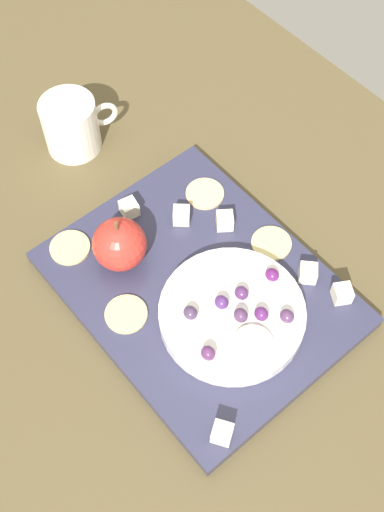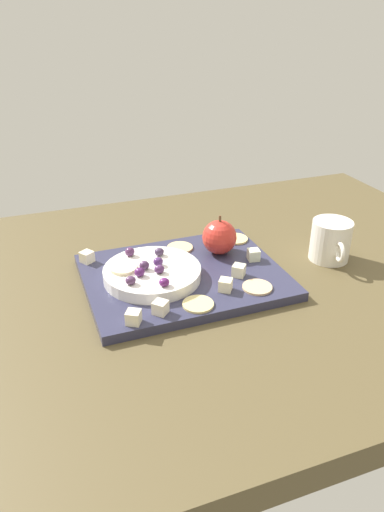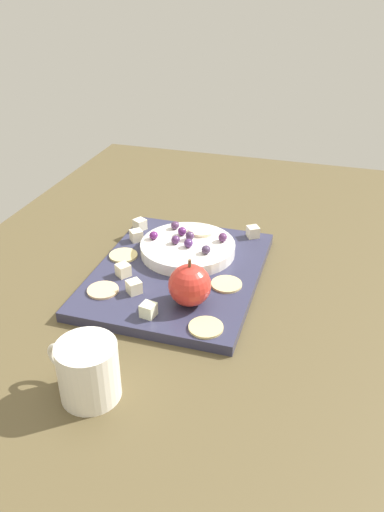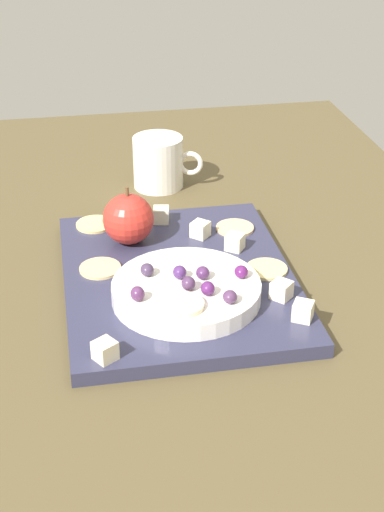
{
  "view_description": "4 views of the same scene",
  "coord_description": "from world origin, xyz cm",
  "px_view_note": "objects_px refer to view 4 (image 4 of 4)",
  "views": [
    {
      "loc": [
        -29.68,
        26.16,
        78.11
      ],
      "look_at": [
        2.49,
        -0.85,
        9.6
      ],
      "focal_mm": 45.7,
      "sensor_mm": 36.0,
      "label": 1
    },
    {
      "loc": [
        -25.54,
        -73.26,
        51.11
      ],
      "look_at": [
        0.91,
        -2.13,
        10.97
      ],
      "focal_mm": 33.74,
      "sensor_mm": 36.0,
      "label": 2
    },
    {
      "loc": [
        74.14,
        25.1,
        54.61
      ],
      "look_at": [
        0.72,
        2.86,
        10.15
      ],
      "focal_mm": 36.11,
      "sensor_mm": 36.0,
      "label": 3
    },
    {
      "loc": [
        -81.44,
        13.11,
        55.78
      ],
      "look_at": [
        0.31,
        -1.84,
        8.71
      ],
      "focal_mm": 53.72,
      "sensor_mm": 36.0,
      "label": 4
    }
  ],
  "objects_px": {
    "apple_whole": "(128,219)",
    "cheese_cube_3": "(303,311)",
    "grape_3": "(203,273)",
    "grape_5": "(188,283)",
    "cracker_3": "(267,269)",
    "grape_2": "(147,270)",
    "cracker_0": "(95,224)",
    "grape_6": "(138,294)",
    "cheese_cube_4": "(105,351)",
    "apple_slice_0": "(183,305)",
    "cheese_cube_2": "(235,242)",
    "cracker_1": "(100,268)",
    "cup": "(159,162)",
    "cheese_cube_5": "(200,229)",
    "cheese_cube_1": "(281,290)",
    "serving_dish": "(184,291)",
    "grape_7": "(208,288)",
    "cracker_2": "(235,228)",
    "grape_4": "(180,272)",
    "grape_0": "(241,272)",
    "cheese_cube_0": "(164,215)",
    "platter": "(178,279)",
    "grape_1": "(230,297)"
  },
  "relations": [
    {
      "from": "cheese_cube_0",
      "to": "cheese_cube_4",
      "type": "bearing_deg",
      "value": 160.4
    },
    {
      "from": "grape_4",
      "to": "grape_5",
      "type": "xyz_separation_m",
      "value": [
        -0.03,
        -0.01,
        0.0
      ]
    },
    {
      "from": "serving_dish",
      "to": "cracker_3",
      "type": "distance_m",
      "value": 0.12
    },
    {
      "from": "apple_whole",
      "to": "cheese_cube_4",
      "type": "relative_size",
      "value": 3.17
    },
    {
      "from": "apple_whole",
      "to": "apple_slice_0",
      "type": "height_order",
      "value": "apple_whole"
    },
    {
      "from": "cheese_cube_2",
      "to": "grape_3",
      "type": "relative_size",
      "value": 1.2
    },
    {
      "from": "cracker_1",
      "to": "grape_1",
      "type": "relative_size",
      "value": 2.91
    },
    {
      "from": "grape_5",
      "to": "cup",
      "type": "distance_m",
      "value": 0.38
    },
    {
      "from": "cracker_3",
      "to": "grape_2",
      "type": "relative_size",
      "value": 2.91
    },
    {
      "from": "serving_dish",
      "to": "grape_5",
      "type": "distance_m",
      "value": 0.02
    },
    {
      "from": "serving_dish",
      "to": "cheese_cube_3",
      "type": "distance_m",
      "value": 0.14
    },
    {
      "from": "apple_whole",
      "to": "grape_5",
      "type": "relative_size",
      "value": 3.79
    },
    {
      "from": "apple_whole",
      "to": "cheese_cube_5",
      "type": "distance_m",
      "value": 0.1
    },
    {
      "from": "cheese_cube_3",
      "to": "cracker_2",
      "type": "distance_m",
      "value": 0.23
    },
    {
      "from": "cracker_0",
      "to": "grape_2",
      "type": "distance_m",
      "value": 0.19
    },
    {
      "from": "apple_whole",
      "to": "cup",
      "type": "distance_m",
      "value": 0.22
    },
    {
      "from": "cheese_cube_3",
      "to": "grape_3",
      "type": "distance_m",
      "value": 0.13
    },
    {
      "from": "cracker_1",
      "to": "grape_4",
      "type": "bearing_deg",
      "value": -128.87
    },
    {
      "from": "apple_slice_0",
      "to": "cup",
      "type": "bearing_deg",
      "value": -4.52
    },
    {
      "from": "cheese_cube_3",
      "to": "cracker_3",
      "type": "relative_size",
      "value": 0.41
    },
    {
      "from": "grape_6",
      "to": "cracker_0",
      "type": "bearing_deg",
      "value": 8.01
    },
    {
      "from": "grape_5",
      "to": "apple_slice_0",
      "type": "relative_size",
      "value": 0.37
    },
    {
      "from": "platter",
      "to": "grape_2",
      "type": "height_order",
      "value": "grape_2"
    },
    {
      "from": "cheese_cube_1",
      "to": "grape_7",
      "type": "distance_m",
      "value": 0.09
    },
    {
      "from": "grape_0",
      "to": "grape_3",
      "type": "distance_m",
      "value": 0.05
    },
    {
      "from": "apple_whole",
      "to": "cheese_cube_3",
      "type": "bearing_deg",
      "value": -141.67
    },
    {
      "from": "cheese_cube_5",
      "to": "grape_3",
      "type": "relative_size",
      "value": 1.2
    },
    {
      "from": "cheese_cube_1",
      "to": "grape_2",
      "type": "xyz_separation_m",
      "value": [
        0.05,
        0.15,
        0.02
      ]
    },
    {
      "from": "cheese_cube_4",
      "to": "cheese_cube_3",
      "type": "bearing_deg",
      "value": -81.37
    },
    {
      "from": "grape_6",
      "to": "cheese_cube_4",
      "type": "bearing_deg",
      "value": 149.66
    },
    {
      "from": "cheese_cube_5",
      "to": "cheese_cube_1",
      "type": "bearing_deg",
      "value": -158.98
    },
    {
      "from": "cup",
      "to": "platter",
      "type": "bearing_deg",
      "value": 176.3
    },
    {
      "from": "cheese_cube_5",
      "to": "cracker_0",
      "type": "bearing_deg",
      "value": 67.27
    },
    {
      "from": "cheese_cube_4",
      "to": "cup",
      "type": "relative_size",
      "value": 0.2
    },
    {
      "from": "grape_3",
      "to": "grape_5",
      "type": "xyz_separation_m",
      "value": [
        -0.02,
        0.02,
        0.0
      ]
    },
    {
      "from": "cheese_cube_3",
      "to": "grape_7",
      "type": "xyz_separation_m",
      "value": [
        0.04,
        0.1,
        0.02
      ]
    },
    {
      "from": "apple_whole",
      "to": "grape_2",
      "type": "xyz_separation_m",
      "value": [
        -0.13,
        -0.01,
        -0.01
      ]
    },
    {
      "from": "cheese_cube_2",
      "to": "cheese_cube_5",
      "type": "height_order",
      "value": "same"
    },
    {
      "from": "apple_slice_0",
      "to": "cup",
      "type": "xyz_separation_m",
      "value": [
        0.41,
        -0.03,
        -0.0
      ]
    },
    {
      "from": "cup",
      "to": "grape_3",
      "type": "bearing_deg",
      "value": -179.85
    },
    {
      "from": "cracker_1",
      "to": "cracker_3",
      "type": "bearing_deg",
      "value": -100.84
    },
    {
      "from": "cheese_cube_0",
      "to": "grape_4",
      "type": "distance_m",
      "value": 0.19
    },
    {
      "from": "cheese_cube_2",
      "to": "cracker_1",
      "type": "xyz_separation_m",
      "value": [
        -0.02,
        0.18,
        -0.01
      ]
    },
    {
      "from": "grape_7",
      "to": "cracker_1",
      "type": "bearing_deg",
      "value": 45.37
    },
    {
      "from": "grape_2",
      "to": "cup",
      "type": "relative_size",
      "value": 0.16
    },
    {
      "from": "cheese_cube_1",
      "to": "apple_slice_0",
      "type": "xyz_separation_m",
      "value": [
        -0.03,
        0.12,
        0.01
      ]
    },
    {
      "from": "serving_dish",
      "to": "cracker_0",
      "type": "relative_size",
      "value": 3.37
    },
    {
      "from": "cheese_cube_1",
      "to": "cheese_cube_5",
      "type": "distance_m",
      "value": 0.18
    },
    {
      "from": "cracker_2",
      "to": "cup",
      "type": "xyz_separation_m",
      "value": [
        0.2,
        0.08,
        0.02
      ]
    },
    {
      "from": "cracker_0",
      "to": "grape_3",
      "type": "distance_m",
      "value": 0.23
    }
  ]
}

